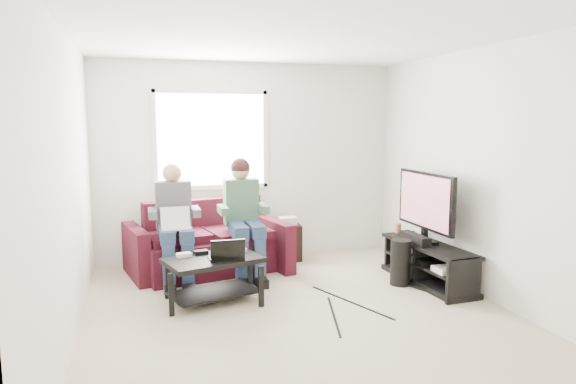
% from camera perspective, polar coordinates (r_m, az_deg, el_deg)
% --- Properties ---
extents(floor, '(4.50, 4.50, 0.00)m').
position_cam_1_polar(floor, '(5.03, 1.41, -13.57)').
color(floor, '#C1B096').
rests_on(floor, ground).
extents(ceiling, '(4.50, 4.50, 0.00)m').
position_cam_1_polar(ceiling, '(4.74, 1.52, 17.11)').
color(ceiling, white).
rests_on(ceiling, wall_back).
extents(wall_back, '(4.50, 0.00, 4.50)m').
position_cam_1_polar(wall_back, '(6.88, -4.33, 3.36)').
color(wall_back, silver).
rests_on(wall_back, floor).
extents(wall_front, '(4.50, 0.00, 4.50)m').
position_cam_1_polar(wall_front, '(2.69, 16.44, -4.00)').
color(wall_front, silver).
rests_on(wall_front, floor).
extents(wall_left, '(0.00, 4.50, 4.50)m').
position_cam_1_polar(wall_left, '(4.52, -23.43, 0.38)').
color(wall_left, silver).
rests_on(wall_left, floor).
extents(wall_right, '(0.00, 4.50, 4.50)m').
position_cam_1_polar(wall_right, '(5.66, 21.13, 1.88)').
color(wall_right, silver).
rests_on(wall_right, floor).
extents(window, '(1.48, 0.04, 1.28)m').
position_cam_1_polar(window, '(6.76, -8.50, 5.76)').
color(window, white).
rests_on(window, wall_back).
extents(sofa, '(2.01, 1.17, 0.86)m').
position_cam_1_polar(sofa, '(6.42, -9.00, -5.93)').
color(sofa, '#431019').
rests_on(sofa, floor).
extents(person_left, '(0.40, 0.70, 1.36)m').
position_cam_1_polar(person_left, '(5.97, -12.48, -2.86)').
color(person_left, navy).
rests_on(person_left, sofa).
extents(person_right, '(0.40, 0.71, 1.40)m').
position_cam_1_polar(person_right, '(6.09, -4.98, -1.93)').
color(person_right, navy).
rests_on(person_right, sofa).
extents(laptop_silver, '(0.39, 0.36, 0.24)m').
position_cam_1_polar(laptop_silver, '(5.78, -12.33, -3.42)').
color(laptop_silver, silver).
rests_on(laptop_silver, person_left).
extents(coffee_table, '(1.06, 0.81, 0.47)m').
position_cam_1_polar(coffee_table, '(5.32, -8.31, -8.51)').
color(coffee_table, black).
rests_on(coffee_table, floor).
extents(laptop_black, '(0.38, 0.30, 0.24)m').
position_cam_1_polar(laptop_black, '(5.20, -6.92, -6.11)').
color(laptop_black, black).
rests_on(laptop_black, coffee_table).
extents(controller_a, '(0.16, 0.12, 0.04)m').
position_cam_1_polar(controller_a, '(5.37, -11.50, -6.87)').
color(controller_a, silver).
rests_on(controller_a, coffee_table).
extents(controller_b, '(0.15, 0.11, 0.04)m').
position_cam_1_polar(controller_b, '(5.44, -9.66, -6.61)').
color(controller_b, black).
rests_on(controller_b, coffee_table).
extents(controller_c, '(0.16, 0.12, 0.04)m').
position_cam_1_polar(controller_c, '(5.47, -5.44, -6.45)').
color(controller_c, gray).
rests_on(controller_c, coffee_table).
extents(tv_stand, '(0.49, 1.40, 0.46)m').
position_cam_1_polar(tv_stand, '(6.12, 15.30, -7.89)').
color(tv_stand, black).
rests_on(tv_stand, floor).
extents(tv, '(0.12, 1.10, 0.81)m').
position_cam_1_polar(tv, '(6.06, 15.02, -1.16)').
color(tv, black).
rests_on(tv, tv_stand).
extents(soundbar, '(0.12, 0.50, 0.10)m').
position_cam_1_polar(soundbar, '(6.07, 13.94, -5.03)').
color(soundbar, black).
rests_on(soundbar, tv_stand).
extents(drink_cup, '(0.08, 0.08, 0.12)m').
position_cam_1_polar(drink_cup, '(6.55, 12.13, -3.94)').
color(drink_cup, '#A06445').
rests_on(drink_cup, tv_stand).
extents(console_white, '(0.30, 0.22, 0.06)m').
position_cam_1_polar(console_white, '(5.78, 17.42, -8.20)').
color(console_white, silver).
rests_on(console_white, tv_stand).
extents(console_grey, '(0.34, 0.26, 0.08)m').
position_cam_1_polar(console_grey, '(6.35, 13.89, -6.54)').
color(console_grey, gray).
rests_on(console_grey, tv_stand).
extents(console_black, '(0.38, 0.30, 0.07)m').
position_cam_1_polar(console_black, '(6.06, 15.57, -7.34)').
color(console_black, black).
rests_on(console_black, tv_stand).
extents(subwoofer, '(0.23, 0.23, 0.52)m').
position_cam_1_polar(subwoofer, '(5.98, 12.39, -7.64)').
color(subwoofer, black).
rests_on(subwoofer, floor).
extents(keyboard_floor, '(0.32, 0.48, 0.03)m').
position_cam_1_polar(keyboard_floor, '(6.04, 13.88, -9.97)').
color(keyboard_floor, black).
rests_on(keyboard_floor, floor).
extents(end_table, '(0.32, 0.32, 0.58)m').
position_cam_1_polar(end_table, '(6.86, -0.05, -5.42)').
color(end_table, black).
rests_on(end_table, floor).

